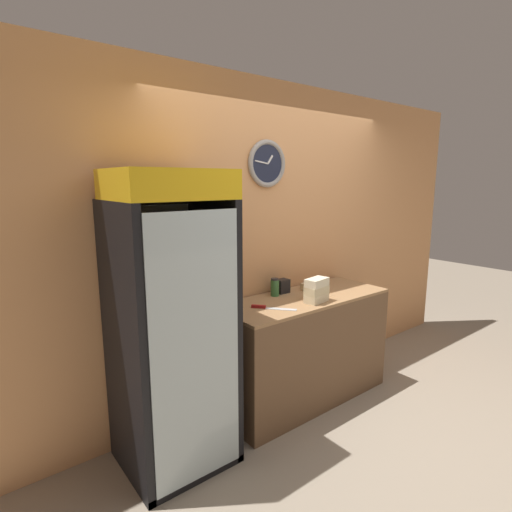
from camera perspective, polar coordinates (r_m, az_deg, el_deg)
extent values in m
plane|color=gray|center=(3.33, 17.98, -24.34)|extent=(14.00, 14.00, 0.00)
cube|color=tan|center=(3.56, 3.18, 2.08)|extent=(5.20, 0.06, 2.70)
torus|color=gray|center=(3.38, 1.60, 13.05)|extent=(0.39, 0.04, 0.39)
cylinder|color=#1E2338|center=(3.38, 1.60, 13.05)|extent=(0.32, 0.01, 0.32)
cube|color=white|center=(3.39, 2.04, 13.61)|extent=(0.06, 0.01, 0.08)
cube|color=white|center=(3.33, 0.81, 13.27)|extent=(0.14, 0.01, 0.03)
cube|color=brown|center=(3.57, 6.80, -13.08)|extent=(1.54, 0.59, 0.89)
cube|color=#9E754C|center=(3.41, 6.97, -5.99)|extent=(1.54, 0.59, 0.02)
cube|color=black|center=(2.97, -14.55, -9.30)|extent=(0.69, 0.04, 1.77)
cube|color=black|center=(2.60, -18.39, -12.44)|extent=(0.05, 0.64, 1.77)
cube|color=black|center=(2.85, -6.12, -9.82)|extent=(0.05, 0.64, 1.77)
cube|color=black|center=(3.13, -11.27, -25.94)|extent=(0.69, 0.64, 0.05)
cube|color=white|center=(2.94, -14.33, -9.46)|extent=(0.59, 0.02, 1.67)
cube|color=silver|center=(2.44, -8.44, -13.50)|extent=(0.59, 0.01, 1.67)
cube|color=gold|center=(2.49, -12.48, 9.97)|extent=(0.69, 0.58, 0.18)
cube|color=silver|center=(2.90, -11.38, -19.88)|extent=(0.57, 0.52, 0.01)
cube|color=silver|center=(2.75, -11.63, -14.15)|extent=(0.57, 0.52, 0.01)
cube|color=silver|center=(2.64, -11.89, -7.85)|extent=(0.57, 0.52, 0.01)
cube|color=silver|center=(2.55, -12.16, -1.05)|extent=(0.57, 0.52, 0.01)
cylinder|color=orange|center=(2.42, -7.08, 0.51)|extent=(0.07, 0.07, 0.16)
cylinder|color=orange|center=(2.40, -7.14, 3.17)|extent=(0.03, 0.03, 0.07)
cylinder|color=navy|center=(2.48, -7.29, -6.80)|extent=(0.07, 0.07, 0.16)
cylinder|color=navy|center=(2.45, -7.36, -4.30)|extent=(0.03, 0.03, 0.07)
cylinder|color=#B2231E|center=(2.60, -7.43, -13.92)|extent=(0.08, 0.08, 0.12)
cylinder|color=#B2231E|center=(2.56, -7.48, -12.11)|extent=(0.03, 0.03, 0.05)
cylinder|color=orange|center=(2.36, -12.86, -7.74)|extent=(0.07, 0.07, 0.17)
cylinder|color=orange|center=(2.33, -12.99, -4.91)|extent=(0.03, 0.03, 0.07)
cylinder|color=#5B2D19|center=(2.42, -10.28, -7.70)|extent=(0.07, 0.07, 0.13)
cylinder|color=#5B2D19|center=(2.39, -10.35, -5.56)|extent=(0.03, 0.03, 0.06)
cylinder|color=#2D6B38|center=(2.54, -5.36, -6.61)|extent=(0.08, 0.08, 0.14)
cylinder|color=#2D6B38|center=(2.51, -5.39, -4.50)|extent=(0.03, 0.03, 0.06)
cube|color=beige|center=(3.27, 8.62, -5.96)|extent=(0.22, 0.14, 0.07)
cube|color=beige|center=(3.25, 8.65, -4.86)|extent=(0.21, 0.13, 0.07)
cube|color=beige|center=(3.24, 8.68, -3.74)|extent=(0.22, 0.14, 0.07)
cube|color=tan|center=(3.64, 8.06, -4.25)|extent=(0.21, 0.11, 0.06)
cube|color=silver|center=(3.07, 3.60, -7.57)|extent=(0.19, 0.21, 0.00)
cube|color=maroon|center=(3.09, 0.37, -7.23)|extent=(0.09, 0.10, 0.02)
cylinder|color=#336B38|center=(3.40, 2.71, -4.58)|extent=(0.07, 0.07, 0.14)
cylinder|color=#262628|center=(3.38, 2.72, -3.34)|extent=(0.07, 0.07, 0.01)
cube|color=black|center=(3.49, 3.78, -4.31)|extent=(0.11, 0.09, 0.12)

